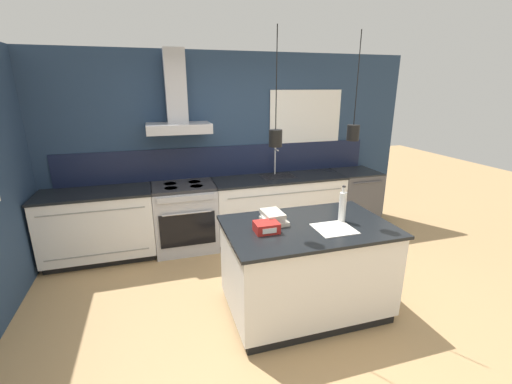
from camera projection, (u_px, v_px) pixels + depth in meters
The scene contains 11 objects.
ground_plane at pixel (268, 313), 3.40m from camera, with size 16.00×16.00×0.00m, color tan.
wall_back at pixel (221, 145), 4.81m from camera, with size 5.60×2.19×2.60m.
counter_run_left at pixel (99, 225), 4.34m from camera, with size 1.36×0.64×0.91m.
counter_run_sink at pixel (278, 207), 5.01m from camera, with size 1.90×0.64×1.32m.
oven_range at pixel (185, 217), 4.63m from camera, with size 0.81×0.66×0.91m.
dishwasher at pixel (354, 199), 5.35m from camera, with size 0.62×0.65×0.91m.
kitchen_island at pixel (306, 268), 3.33m from camera, with size 1.55×1.00×0.91m.
bottle_on_island at pixel (343, 206), 3.24m from camera, with size 0.07×0.07×0.35m.
book_stack at pixel (273, 217), 3.25m from camera, with size 0.25×0.33×0.11m.
red_supply_box at pixel (266, 227), 3.04m from camera, with size 0.21×0.18×0.09m.
paper_pile at pixel (334, 229), 3.11m from camera, with size 0.34×0.33×0.01m.
Camera 1 is at (-0.95, -2.73, 2.16)m, focal length 24.00 mm.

